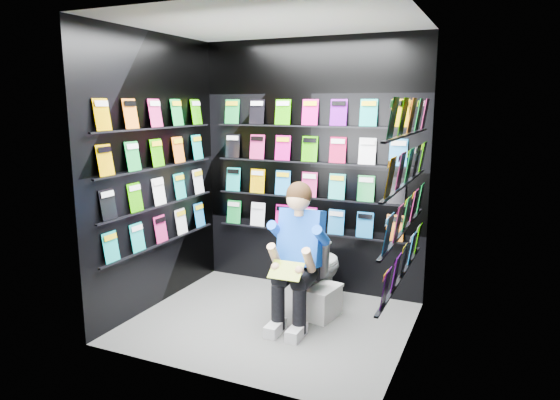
% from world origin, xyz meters
% --- Properties ---
extents(floor, '(2.40, 2.40, 0.00)m').
position_xyz_m(floor, '(0.00, 0.00, 0.00)').
color(floor, '#5C5C59').
rests_on(floor, ground).
extents(ceiling, '(2.40, 2.40, 0.00)m').
position_xyz_m(ceiling, '(0.00, 0.00, 2.60)').
color(ceiling, white).
rests_on(ceiling, floor).
extents(wall_back, '(2.40, 0.04, 2.60)m').
position_xyz_m(wall_back, '(0.00, 1.00, 1.30)').
color(wall_back, black).
rests_on(wall_back, floor).
extents(wall_front, '(2.40, 0.04, 2.60)m').
position_xyz_m(wall_front, '(0.00, -1.00, 1.30)').
color(wall_front, black).
rests_on(wall_front, floor).
extents(wall_left, '(0.04, 2.00, 2.60)m').
position_xyz_m(wall_left, '(-1.20, 0.00, 1.30)').
color(wall_left, black).
rests_on(wall_left, floor).
extents(wall_right, '(0.04, 2.00, 2.60)m').
position_xyz_m(wall_right, '(1.20, 0.00, 1.30)').
color(wall_right, black).
rests_on(wall_right, floor).
extents(comics_back, '(2.10, 0.06, 1.37)m').
position_xyz_m(comics_back, '(0.00, 0.97, 1.31)').
color(comics_back, '#C4246B').
rests_on(comics_back, wall_back).
extents(comics_left, '(0.06, 1.70, 1.37)m').
position_xyz_m(comics_left, '(-1.17, 0.00, 1.31)').
color(comics_left, '#C4246B').
rests_on(comics_left, wall_left).
extents(comics_right, '(0.06, 1.70, 1.37)m').
position_xyz_m(comics_right, '(1.17, 0.00, 1.31)').
color(comics_right, '#C4246B').
rests_on(comics_right, wall_right).
extents(toilet, '(0.44, 0.76, 0.73)m').
position_xyz_m(toilet, '(0.23, 0.56, 0.37)').
color(toilet, white).
rests_on(toilet, floor).
extents(longbox, '(0.25, 0.38, 0.27)m').
position_xyz_m(longbox, '(0.41, 0.30, 0.13)').
color(longbox, white).
rests_on(longbox, floor).
extents(longbox_lid, '(0.27, 0.41, 0.03)m').
position_xyz_m(longbox_lid, '(0.41, 0.30, 0.28)').
color(longbox_lid, white).
rests_on(longbox_lid, longbox).
extents(reader, '(0.54, 0.77, 1.39)m').
position_xyz_m(reader, '(0.23, 0.18, 0.77)').
color(reader, blue).
rests_on(reader, toilet).
extents(held_comic, '(0.29, 0.17, 0.12)m').
position_xyz_m(held_comic, '(0.23, -0.17, 0.58)').
color(held_comic, '#2D9D19').
rests_on(held_comic, reader).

